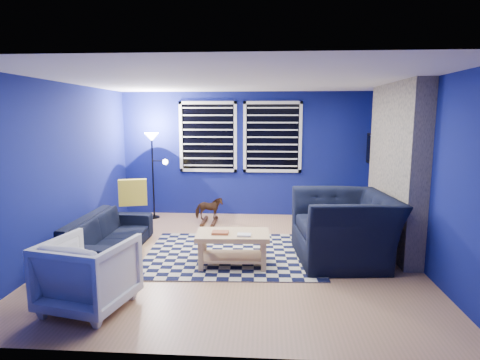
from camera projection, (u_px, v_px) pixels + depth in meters
The scene contains 18 objects.
floor at pixel (236, 255), 5.87m from camera, with size 5.00×5.00×0.00m, color tan.
ceiling at pixel (235, 81), 5.48m from camera, with size 5.00×5.00×0.00m, color white.
wall_back at pixel (245, 154), 8.14m from camera, with size 5.00×5.00×0.00m, color navy.
wall_left at pixel (65, 169), 5.84m from camera, with size 5.00×5.00×0.00m, color navy.
wall_right at pixel (416, 173), 5.51m from camera, with size 5.00×5.00×0.00m, color navy.
fireplace at pixel (394, 171), 6.02m from camera, with size 0.65×2.00×2.50m.
window_left at pixel (208, 137), 8.09m from camera, with size 1.17×0.06×1.42m.
window_right at pixel (272, 137), 8.01m from camera, with size 1.17×0.06×1.42m.
tv at pixel (375, 150), 7.46m from camera, with size 0.07×1.00×0.58m.
rug at pixel (232, 254), 5.91m from camera, with size 2.50×2.00×0.02m, color black.
sofa at pixel (108, 236), 5.86m from camera, with size 0.78×1.99×0.58m, color black.
armchair_big at pixel (344, 227), 5.64m from camera, with size 1.27×1.45×0.94m, color black.
armchair_bent at pixel (89, 273), 4.21m from camera, with size 0.82×0.84×0.77m, color gray.
rocking_horse at pixel (209, 209), 7.58m from camera, with size 0.51×0.23×0.43m, color #4A2A17.
coffee_table at pixel (233, 242), 5.42m from camera, with size 1.00×0.61×0.48m.
cabinet at pixel (324, 206), 7.95m from camera, with size 0.66×0.56×0.56m.
floor_lamp at pixel (153, 149), 7.82m from camera, with size 0.46×0.28×1.69m.
throw_pillow at pixel (133, 192), 6.50m from camera, with size 0.45×0.13×0.42m, color yellow.
Camera 1 is at (0.43, -5.61, 2.03)m, focal length 30.00 mm.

